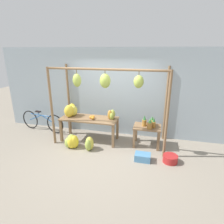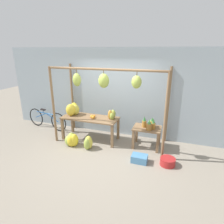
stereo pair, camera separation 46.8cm
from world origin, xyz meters
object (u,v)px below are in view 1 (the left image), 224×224
object	(u,v)px
orange_pile	(92,117)
parked_bicycle	(42,121)
banana_pile_ground_right	(89,144)
banana_pile_ground_left	(72,142)
fruit_crate_white	(143,157)
banana_pile_on_table	(71,111)
papaya_pile	(112,115)
blue_bucket	(170,159)
pineapple_cluster	(150,123)

from	to	relation	value
orange_pile	parked_bicycle	bearing A→B (deg)	170.96
banana_pile_ground_right	banana_pile_ground_left	bearing A→B (deg)	179.79
orange_pile	fruit_crate_white	world-z (taller)	orange_pile
banana_pile_on_table	papaya_pile	world-z (taller)	banana_pile_on_table
banana_pile_ground_left	parked_bicycle	distance (m)	1.75
parked_bicycle	papaya_pile	distance (m)	2.61
banana_pile_on_table	papaya_pile	bearing A→B (deg)	2.21
banana_pile_ground_left	blue_bucket	world-z (taller)	banana_pile_ground_left
pineapple_cluster	parked_bicycle	distance (m)	3.71
banana_pile_ground_left	papaya_pile	size ratio (longest dim) A/B	1.58
orange_pile	pineapple_cluster	bearing A→B (deg)	2.12
blue_bucket	parked_bicycle	distance (m)	4.38
orange_pile	parked_bicycle	distance (m)	2.03
pineapple_cluster	banana_pile_ground_left	size ratio (longest dim) A/B	0.87
pineapple_cluster	papaya_pile	world-z (taller)	papaya_pile
banana_pile_on_table	banana_pile_ground_left	size ratio (longest dim) A/B	1.04
orange_pile	papaya_pile	distance (m)	0.61
orange_pile	blue_bucket	size ratio (longest dim) A/B	0.57
parked_bicycle	banana_pile_on_table	bearing A→B (deg)	-11.01
parked_bicycle	papaya_pile	world-z (taller)	papaya_pile
banana_pile_ground_right	parked_bicycle	xyz separation A→B (m)	(-2.05, 0.86, 0.17)
banana_pile_ground_right	papaya_pile	bearing A→B (deg)	53.11
banana_pile_on_table	orange_pile	xyz separation A→B (m)	(0.70, -0.07, -0.14)
blue_bucket	papaya_pile	world-z (taller)	papaya_pile
banana_pile_ground_left	fruit_crate_white	size ratio (longest dim) A/B	1.24
orange_pile	pineapple_cluster	distance (m)	1.73
banana_pile_ground_right	pineapple_cluster	bearing A→B (deg)	20.50
pineapple_cluster	banana_pile_ground_left	distance (m)	2.33
fruit_crate_white	pineapple_cluster	bearing A→B (deg)	82.56
blue_bucket	orange_pile	bearing A→B (deg)	164.26
banana_pile_on_table	blue_bucket	distance (m)	3.21
fruit_crate_white	parked_bicycle	size ratio (longest dim) A/B	0.23
fruit_crate_white	blue_bucket	world-z (taller)	blue_bucket
banana_pile_ground_left	papaya_pile	distance (m)	1.41
parked_bicycle	pineapple_cluster	bearing A→B (deg)	-3.83
banana_pile_ground_right	fruit_crate_white	bearing A→B (deg)	-7.21
orange_pile	banana_pile_on_table	bearing A→B (deg)	174.55
banana_pile_ground_right	orange_pile	bearing A→B (deg)	99.81
banana_pile_ground_left	fruit_crate_white	xyz separation A→B (m)	(2.07, -0.20, -0.08)
banana_pile_on_table	banana_pile_ground_left	distance (m)	1.00
blue_bucket	papaya_pile	bearing A→B (deg)	155.93
fruit_crate_white	blue_bucket	bearing A→B (deg)	7.39
parked_bicycle	banana_pile_ground_left	bearing A→B (deg)	-29.55
orange_pile	papaya_pile	size ratio (longest dim) A/B	0.68
banana_pile_on_table	fruit_crate_white	distance (m)	2.60
banana_pile_ground_left	fruit_crate_white	world-z (taller)	banana_pile_ground_left
banana_pile_ground_right	papaya_pile	size ratio (longest dim) A/B	1.28
banana_pile_on_table	blue_bucket	world-z (taller)	banana_pile_on_table
fruit_crate_white	parked_bicycle	world-z (taller)	parked_bicycle
banana_pile_ground_right	parked_bicycle	distance (m)	2.23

